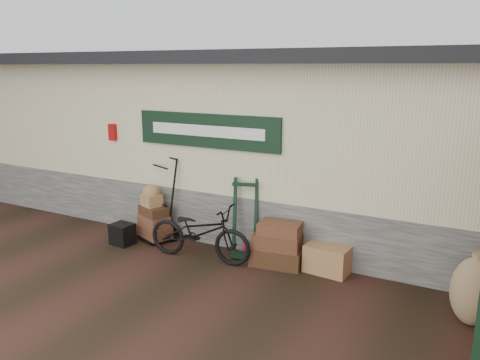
% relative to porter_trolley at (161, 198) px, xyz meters
% --- Properties ---
extents(ground, '(80.00, 80.00, 0.00)m').
position_rel_porter_trolley_xyz_m(ground, '(1.18, -0.85, -0.74)').
color(ground, black).
rests_on(ground, ground).
extents(station_building, '(14.40, 4.10, 3.20)m').
position_rel_porter_trolley_xyz_m(station_building, '(1.17, 1.89, 0.88)').
color(station_building, '#4C4C47').
rests_on(station_building, ground).
extents(porter_trolley, '(0.89, 0.79, 1.48)m').
position_rel_porter_trolley_xyz_m(porter_trolley, '(0.00, 0.00, 0.00)').
color(porter_trolley, black).
rests_on(porter_trolley, ground).
extents(green_barrow, '(0.54, 0.49, 1.25)m').
position_rel_porter_trolley_xyz_m(green_barrow, '(1.63, 0.00, -0.11)').
color(green_barrow, black).
rests_on(green_barrow, ground).
extents(suitcase_stack, '(0.83, 0.58, 0.69)m').
position_rel_porter_trolley_xyz_m(suitcase_stack, '(2.25, -0.11, -0.39)').
color(suitcase_stack, '#372411').
rests_on(suitcase_stack, ground).
extents(wicker_hamper, '(0.67, 0.47, 0.41)m').
position_rel_porter_trolley_xyz_m(wicker_hamper, '(3.01, -0.02, -0.53)').
color(wicker_hamper, olive).
rests_on(wicker_hamper, ground).
extents(black_trunk, '(0.38, 0.34, 0.36)m').
position_rel_porter_trolley_xyz_m(black_trunk, '(-0.43, -0.56, -0.56)').
color(black_trunk, black).
rests_on(black_trunk, ground).
extents(bicycle, '(0.73, 1.77, 1.00)m').
position_rel_porter_trolley_xyz_m(bicycle, '(1.09, -0.50, -0.24)').
color(bicycle, black).
rests_on(bicycle, ground).
extents(burlap_sack_left, '(0.60, 0.53, 0.84)m').
position_rel_porter_trolley_xyz_m(burlap_sack_left, '(4.94, -0.63, -0.32)').
color(burlap_sack_left, '#90694D').
rests_on(burlap_sack_left, ground).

